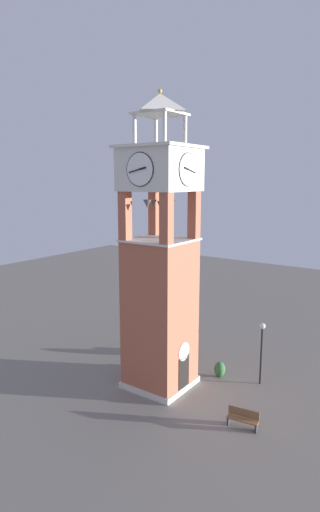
{
  "coord_description": "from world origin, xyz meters",
  "views": [
    {
      "loc": [
        -19.44,
        -13.76,
        12.38
      ],
      "look_at": [
        0.0,
        0.0,
        8.02
      ],
      "focal_mm": 29.31,
      "sensor_mm": 36.0,
      "label": 1
    }
  ],
  "objects_px": {
    "park_bench": "(243,418)",
    "lamp_post": "(262,342)",
    "clock_tower": "(160,273)",
    "trash_bin": "(194,348)"
  },
  "relations": [
    {
      "from": "park_bench",
      "to": "lamp_post",
      "type": "relative_size",
      "value": 0.42
    },
    {
      "from": "clock_tower",
      "to": "lamp_post",
      "type": "distance_m",
      "value": 7.51
    },
    {
      "from": "lamp_post",
      "to": "trash_bin",
      "type": "xyz_separation_m",
      "value": [
        1.6,
        5.65,
        -2.3
      ]
    },
    {
      "from": "clock_tower",
      "to": "trash_bin",
      "type": "relative_size",
      "value": 21.53
    },
    {
      "from": "lamp_post",
      "to": "clock_tower",
      "type": "bearing_deg",
      "value": 126.14
    },
    {
      "from": "park_bench",
      "to": "trash_bin",
      "type": "xyz_separation_m",
      "value": [
        6.49,
        6.71,
        -0.08
      ]
    },
    {
      "from": "park_bench",
      "to": "clock_tower",
      "type": "bearing_deg",
      "value": 78.26
    },
    {
      "from": "park_bench",
      "to": "trash_bin",
      "type": "bearing_deg",
      "value": 45.95
    },
    {
      "from": "clock_tower",
      "to": "park_bench",
      "type": "xyz_separation_m",
      "value": [
        -1.25,
        -6.04,
        -6.51
      ]
    },
    {
      "from": "clock_tower",
      "to": "park_bench",
      "type": "bearing_deg",
      "value": -101.74
    }
  ]
}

